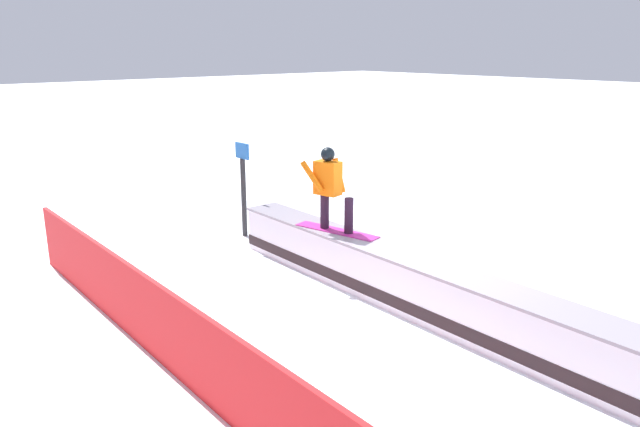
% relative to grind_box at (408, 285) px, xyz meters
% --- Properties ---
extents(ground_plane, '(120.00, 120.00, 0.00)m').
position_rel_grind_box_xyz_m(ground_plane, '(0.00, 0.00, -0.35)').
color(ground_plane, white).
extents(grind_box, '(7.30, 0.87, 0.78)m').
position_rel_grind_box_xyz_m(grind_box, '(0.00, 0.00, 0.00)').
color(grind_box, white).
rests_on(grind_box, ground_plane).
extents(snowboarder, '(1.48, 0.61, 1.32)m').
position_rel_grind_box_xyz_m(snowboarder, '(1.66, -0.02, 1.14)').
color(snowboarder, '#B9288A').
rests_on(snowboarder, grind_box).
extents(safety_fence, '(10.43, 0.41, 1.01)m').
position_rel_grind_box_xyz_m(safety_fence, '(0.00, 3.35, 0.15)').
color(safety_fence, red).
rests_on(safety_fence, ground_plane).
extents(trail_marker, '(0.40, 0.10, 1.84)m').
position_rel_grind_box_xyz_m(trail_marker, '(4.33, -0.21, 0.63)').
color(trail_marker, '#262628').
rests_on(trail_marker, ground_plane).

